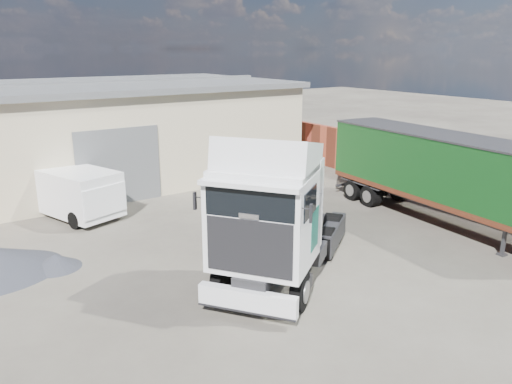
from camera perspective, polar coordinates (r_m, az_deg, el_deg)
ground at (r=17.23m, az=2.79°, el=-8.36°), size 120.00×120.00×0.00m
warehouse at (r=29.06m, az=-26.95°, el=5.50°), size 30.60×12.60×5.42m
brick_boundary_wall at (r=28.59m, az=14.17°, el=3.71°), size 0.35×26.00×2.50m
tractor_unit at (r=15.18m, az=2.10°, el=-3.46°), size 7.36×6.44×4.88m
box_trailer at (r=22.11m, az=20.50°, el=2.42°), size 3.31×11.48×3.76m
panel_van at (r=23.28m, az=-20.30°, el=0.04°), size 3.65×5.58×2.12m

